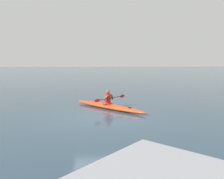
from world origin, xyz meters
TOP-DOWN VIEW (x-y plane):
  - ground_plane at (0.00, 0.00)m, footprint 160.00×160.00m
  - kayak at (-0.49, -2.03)m, footprint 3.94×3.95m
  - kayaker at (-0.48, -2.04)m, footprint 1.72×1.72m

SIDE VIEW (x-z plane):
  - ground_plane at x=0.00m, z-range 0.00..0.00m
  - kayak at x=-0.49m, z-range 0.00..0.27m
  - kayaker at x=-0.48m, z-range 0.22..0.99m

